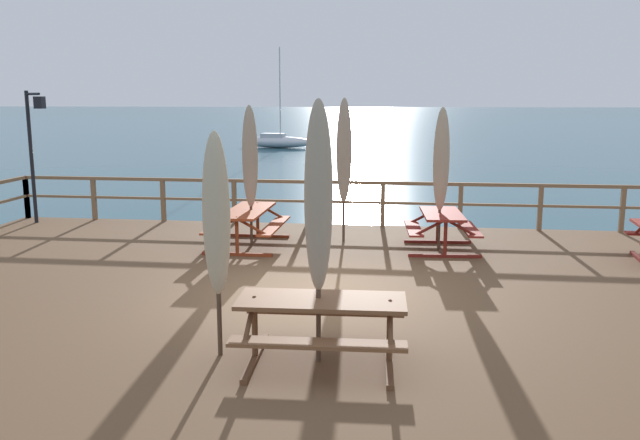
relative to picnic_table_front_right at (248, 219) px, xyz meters
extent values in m
plane|color=#2D5B6B|center=(1.79, -3.11, -1.36)|extent=(600.00, 600.00, 0.00)
cube|color=brown|center=(1.79, -3.11, -0.96)|extent=(16.58, 11.37, 0.80)
cube|color=brown|center=(1.79, 2.43, 0.49)|extent=(16.28, 0.09, 0.08)
cube|color=brown|center=(1.79, 2.43, 0.01)|extent=(16.28, 0.07, 0.06)
cube|color=brown|center=(-6.35, 2.43, -0.04)|extent=(0.10, 0.10, 1.05)
cube|color=brown|center=(-4.54, 2.43, -0.04)|extent=(0.10, 0.10, 1.05)
cube|color=brown|center=(-2.73, 2.43, -0.04)|extent=(0.10, 0.10, 1.05)
cube|color=brown|center=(-0.92, 2.43, -0.04)|extent=(0.10, 0.10, 1.05)
cube|color=brown|center=(0.89, 2.43, -0.04)|extent=(0.10, 0.10, 1.05)
cube|color=brown|center=(2.70, 2.43, -0.04)|extent=(0.10, 0.10, 1.05)
cube|color=brown|center=(4.51, 2.43, -0.04)|extent=(0.10, 0.10, 1.05)
cube|color=brown|center=(6.32, 2.43, -0.04)|extent=(0.10, 0.10, 1.05)
cube|color=brown|center=(8.13, 2.43, -0.04)|extent=(0.10, 0.10, 1.05)
cube|color=brown|center=(-6.35, 2.43, -0.04)|extent=(0.10, 0.10, 1.05)
cube|color=#993819|center=(0.00, 0.00, 0.18)|extent=(0.77, 2.14, 0.05)
cube|color=#993819|center=(0.56, 0.00, -0.12)|extent=(0.29, 2.14, 0.04)
cube|color=#993819|center=(-0.56, 0.00, -0.12)|extent=(0.29, 2.14, 0.04)
cube|color=maroon|center=(-0.01, -0.89, -0.53)|extent=(1.40, 0.09, 0.06)
cylinder|color=maroon|center=(-0.01, -0.89, -0.19)|extent=(0.07, 0.07, 0.74)
cylinder|color=maroon|center=(0.27, -0.89, 0.03)|extent=(0.63, 0.06, 0.37)
cylinder|color=maroon|center=(-0.29, -0.89, 0.03)|extent=(0.63, 0.06, 0.37)
cube|color=maroon|center=(0.01, 0.89, -0.53)|extent=(1.40, 0.09, 0.06)
cylinder|color=maroon|center=(0.01, 0.89, -0.19)|extent=(0.07, 0.07, 0.74)
cylinder|color=maroon|center=(0.29, 0.89, 0.03)|extent=(0.63, 0.06, 0.37)
cylinder|color=maroon|center=(-0.27, 0.89, 0.03)|extent=(0.63, 0.06, 0.37)
cylinder|color=maroon|center=(7.64, -0.16, 0.03)|extent=(0.10, 0.63, 0.37)
cube|color=brown|center=(2.28, -5.89, 0.18)|extent=(1.95, 0.83, 0.05)
cube|color=brown|center=(2.30, -6.44, -0.12)|extent=(1.93, 0.35, 0.04)
cube|color=brown|center=(2.26, -5.33, -0.12)|extent=(1.93, 0.35, 0.04)
cube|color=brown|center=(1.50, -5.92, -0.53)|extent=(0.13, 1.40, 0.06)
cylinder|color=brown|center=(1.50, -5.92, -0.19)|extent=(0.07, 0.07, 0.74)
cylinder|color=brown|center=(1.51, -6.20, 0.03)|extent=(0.08, 0.63, 0.37)
cylinder|color=brown|center=(1.49, -5.64, 0.03)|extent=(0.08, 0.63, 0.37)
cube|color=brown|center=(3.06, -5.85, -0.53)|extent=(0.13, 1.40, 0.06)
cylinder|color=brown|center=(3.06, -5.85, -0.19)|extent=(0.07, 0.07, 0.74)
cylinder|color=brown|center=(3.07, -6.13, 0.03)|extent=(0.08, 0.63, 0.37)
cylinder|color=brown|center=(3.04, -5.57, 0.03)|extent=(0.08, 0.63, 0.37)
cube|color=maroon|center=(3.95, 0.12, 0.18)|extent=(0.86, 1.67, 0.05)
cube|color=maroon|center=(4.51, 0.15, -0.12)|extent=(0.38, 1.64, 0.04)
cube|color=maroon|center=(3.40, 0.08, -0.12)|extent=(0.38, 1.64, 0.04)
cube|color=maroon|center=(3.99, -0.52, -0.53)|extent=(1.40, 0.17, 0.06)
cylinder|color=maroon|center=(3.99, -0.52, -0.19)|extent=(0.07, 0.07, 0.74)
cylinder|color=maroon|center=(4.27, -0.50, 0.03)|extent=(0.63, 0.10, 0.37)
cylinder|color=maroon|center=(3.71, -0.53, 0.03)|extent=(0.63, 0.10, 0.37)
cube|color=maroon|center=(3.91, 0.75, -0.53)|extent=(1.40, 0.17, 0.06)
cylinder|color=maroon|center=(3.91, 0.75, -0.19)|extent=(0.07, 0.07, 0.74)
cylinder|color=maroon|center=(4.19, 0.77, 0.03)|extent=(0.63, 0.10, 0.37)
cylinder|color=maroon|center=(3.63, 0.73, 0.03)|extent=(0.63, 0.10, 0.37)
cylinder|color=#4C3828|center=(0.07, 0.02, 0.80)|extent=(0.06, 0.06, 2.73)
ellipsoid|color=tan|center=(0.07, 0.02, 1.29)|extent=(0.32, 0.32, 2.08)
cylinder|color=#685B4C|center=(0.07, 0.02, 1.13)|extent=(0.21, 0.21, 0.05)
cone|color=#4C3828|center=(0.07, 0.02, 2.24)|extent=(0.10, 0.10, 0.14)
cylinder|color=#4C3828|center=(2.24, -5.84, 0.86)|extent=(0.06, 0.06, 2.85)
ellipsoid|color=tan|center=(2.24, -5.84, 1.37)|extent=(0.32, 0.32, 2.17)
cylinder|color=#685B4C|center=(2.24, -5.84, 1.21)|extent=(0.21, 0.21, 0.05)
cone|color=#4C3828|center=(2.24, -5.84, 2.36)|extent=(0.10, 0.10, 0.14)
cylinder|color=#4C3828|center=(3.91, 0.15, 0.79)|extent=(0.06, 0.06, 2.70)
ellipsoid|color=tan|center=(3.91, 0.15, 1.26)|extent=(0.32, 0.32, 2.05)
cylinder|color=#71614F|center=(3.91, 0.15, 1.11)|extent=(0.21, 0.21, 0.05)
cone|color=#4C3828|center=(3.91, 0.15, 2.21)|extent=(0.10, 0.10, 0.14)
cylinder|color=#4C3828|center=(1.93, 0.66, 0.87)|extent=(0.06, 0.06, 2.87)
ellipsoid|color=tan|center=(1.93, 0.66, 1.38)|extent=(0.32, 0.32, 2.18)
cylinder|color=#685B4C|center=(1.93, 0.66, 1.21)|extent=(0.21, 0.21, 0.05)
cone|color=#4C3828|center=(1.93, 0.66, 2.37)|extent=(0.10, 0.10, 0.14)
cylinder|color=#4C3828|center=(1.05, -5.82, 0.69)|extent=(0.06, 0.06, 2.51)
ellipsoid|color=#CCB793|center=(1.05, -5.82, 1.14)|extent=(0.32, 0.32, 1.91)
cylinder|color=#7A6E58|center=(1.05, -5.82, 1.00)|extent=(0.21, 0.21, 0.05)
cone|color=#4C3828|center=(1.05, -5.82, 2.02)|extent=(0.10, 0.10, 0.14)
cylinder|color=black|center=(-5.80, 1.88, 1.04)|extent=(0.09, 0.09, 3.20)
cylinder|color=black|center=(-5.56, 1.74, 2.56)|extent=(0.51, 0.32, 0.06)
cube|color=black|center=(-5.32, 1.61, 2.36)|extent=(0.20, 0.20, 0.28)
sphere|color=#F4E08C|center=(-5.32, 1.61, 2.36)|extent=(0.14, 0.14, 0.14)
ellipsoid|color=silver|center=(-6.80, 38.03, -0.91)|extent=(6.20, 2.65, 0.90)
cube|color=silver|center=(-7.09, 38.08, -0.42)|extent=(1.96, 1.37, 0.36)
cylinder|color=silver|center=(-6.50, 37.98, 2.86)|extent=(0.10, 0.10, 7.00)
camera|label=1|loc=(3.17, -13.00, 2.44)|focal=36.82mm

